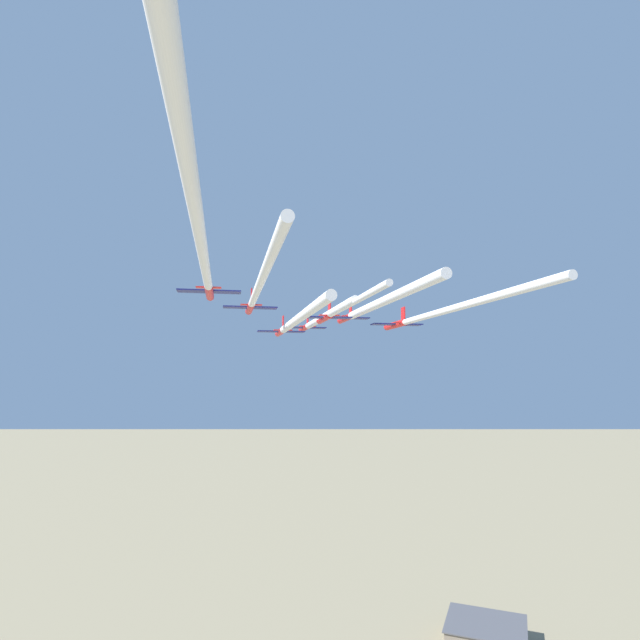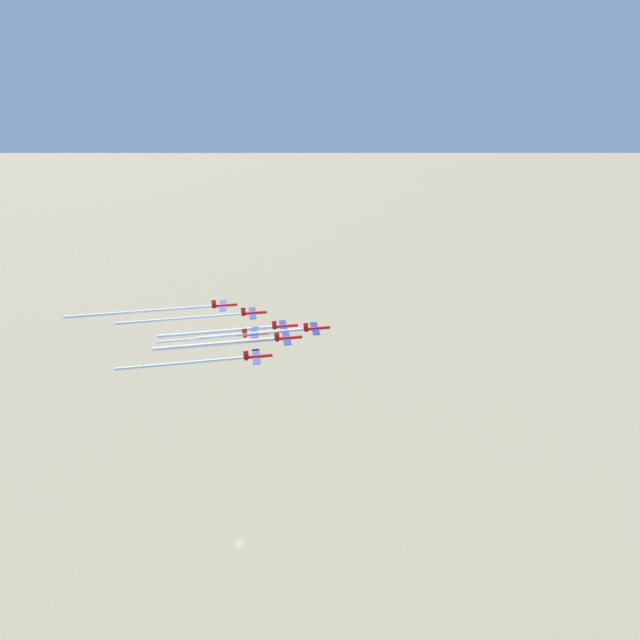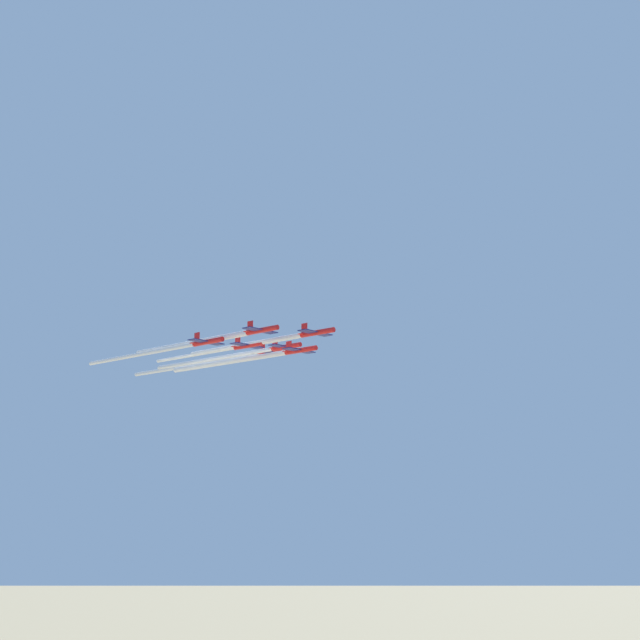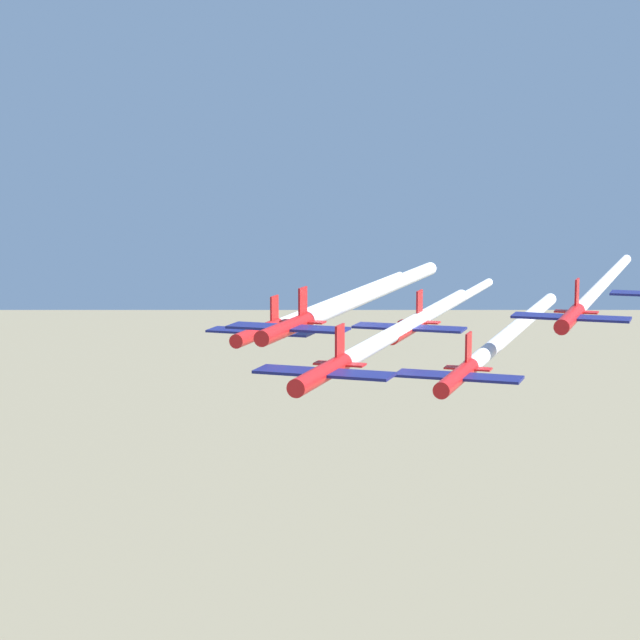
{
  "view_description": "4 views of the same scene",
  "coord_description": "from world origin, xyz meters",
  "px_view_note": "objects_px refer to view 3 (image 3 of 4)",
  "views": [
    {
      "loc": [
        26.56,
        -64.78,
        111.06
      ],
      "look_at": [
        -14.35,
        39.12,
        123.08
      ],
      "focal_mm": 28.0,
      "sensor_mm": 36.0,
      "label": 1
    },
    {
      "loc": [
        125.45,
        96.34,
        214.73
      ],
      "look_at": [
        -16.51,
        35.15,
        124.4
      ],
      "focal_mm": 28.0,
      "sensor_mm": 36.0,
      "label": 2
    },
    {
      "loc": [
        37.28,
        221.29,
        81.85
      ],
      "look_at": [
        -17.21,
        31.84,
        124.27
      ],
      "focal_mm": 50.0,
      "sensor_mm": 36.0,
      "label": 3
    },
    {
      "loc": [
        -76.63,
        83.39,
        135.76
      ],
      "look_at": [
        -19.43,
        36.97,
        125.06
      ],
      "focal_mm": 70.0,
      "sensor_mm": 36.0,
      "label": 4
    }
  ],
  "objects_px": {
    "jet_1": "(300,350)",
    "jet_6": "(272,352)",
    "jet_5": "(207,342)",
    "jet_0": "(316,332)",
    "jet_4": "(248,345)",
    "jet_2": "(261,330)",
    "jet_3": "(285,347)"
  },
  "relations": [
    {
      "from": "jet_1",
      "to": "jet_6",
      "type": "height_order",
      "value": "jet_6"
    },
    {
      "from": "jet_5",
      "to": "jet_6",
      "type": "xyz_separation_m",
      "value": [
        -21.33,
        -26.55,
        3.13
      ]
    },
    {
      "from": "jet_0",
      "to": "jet_6",
      "type": "distance_m",
      "value": 38.21
    },
    {
      "from": "jet_1",
      "to": "jet_5",
      "type": "height_order",
      "value": "jet_5"
    },
    {
      "from": "jet_5",
      "to": "jet_6",
      "type": "distance_m",
      "value": 34.2
    },
    {
      "from": "jet_4",
      "to": "jet_2",
      "type": "bearing_deg",
      "value": 59.53
    },
    {
      "from": "jet_3",
      "to": "jet_4",
      "type": "relative_size",
      "value": 1.0
    },
    {
      "from": "jet_4",
      "to": "jet_0",
      "type": "bearing_deg",
      "value": 90.0
    },
    {
      "from": "jet_3",
      "to": "jet_5",
      "type": "relative_size",
      "value": 1.0
    },
    {
      "from": "jet_2",
      "to": "jet_3",
      "type": "height_order",
      "value": "jet_3"
    },
    {
      "from": "jet_4",
      "to": "jet_5",
      "type": "xyz_separation_m",
      "value": [
        10.89,
        6.92,
        -0.96
      ]
    },
    {
      "from": "jet_1",
      "to": "jet_4",
      "type": "height_order",
      "value": "jet_4"
    },
    {
      "from": "jet_4",
      "to": "jet_3",
      "type": "bearing_deg",
      "value": 180.0
    },
    {
      "from": "jet_0",
      "to": "jet_5",
      "type": "height_order",
      "value": "jet_0"
    },
    {
      "from": "jet_3",
      "to": "jet_4",
      "type": "xyz_separation_m",
      "value": [
        10.89,
        6.92,
        -1.42
      ]
    },
    {
      "from": "jet_0",
      "to": "jet_5",
      "type": "distance_m",
      "value": 25.47
    },
    {
      "from": "jet_0",
      "to": "jet_6",
      "type": "xyz_separation_m",
      "value": [
        1.31,
        -38.14,
        1.95
      ]
    },
    {
      "from": "jet_0",
      "to": "jet_6",
      "type": "bearing_deg",
      "value": -120.47
    },
    {
      "from": "jet_0",
      "to": "jet_2",
      "type": "bearing_deg",
      "value": -59.53
    },
    {
      "from": "jet_0",
      "to": "jet_1",
      "type": "relative_size",
      "value": 1.0
    },
    {
      "from": "jet_0",
      "to": "jet_5",
      "type": "bearing_deg",
      "value": -59.53
    },
    {
      "from": "jet_2",
      "to": "jet_4",
      "type": "bearing_deg",
      "value": -120.47
    },
    {
      "from": "jet_3",
      "to": "jet_6",
      "type": "distance_m",
      "value": 12.74
    },
    {
      "from": "jet_3",
      "to": "jet_4",
      "type": "height_order",
      "value": "jet_3"
    },
    {
      "from": "jet_1",
      "to": "jet_3",
      "type": "relative_size",
      "value": 1.0
    },
    {
      "from": "jet_1",
      "to": "jet_5",
      "type": "relative_size",
      "value": 1.0
    },
    {
      "from": "jet_2",
      "to": "jet_3",
      "type": "distance_m",
      "value": 22.24
    },
    {
      "from": "jet_0",
      "to": "jet_1",
      "type": "height_order",
      "value": "jet_0"
    },
    {
      "from": "jet_2",
      "to": "jet_0",
      "type": "bearing_deg",
      "value": 120.47
    },
    {
      "from": "jet_3",
      "to": "jet_6",
      "type": "height_order",
      "value": "jet_6"
    },
    {
      "from": "jet_3",
      "to": "jet_5",
      "type": "xyz_separation_m",
      "value": [
        21.77,
        13.84,
        -2.38
      ]
    },
    {
      "from": "jet_5",
      "to": "jet_1",
      "type": "bearing_deg",
      "value": 150.46
    }
  ]
}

